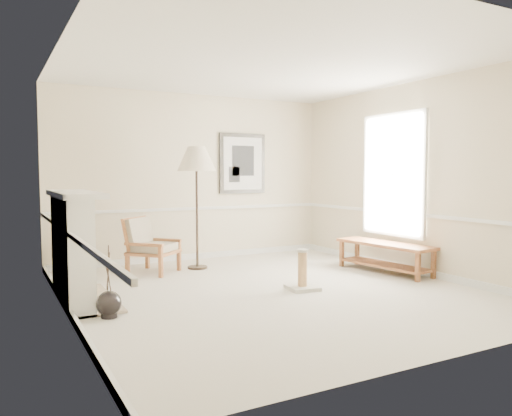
{
  "coord_description": "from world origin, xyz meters",
  "views": [
    {
      "loc": [
        -3.2,
        -5.52,
        1.52
      ],
      "look_at": [
        0.15,
        0.7,
        1.03
      ],
      "focal_mm": 35.0,
      "sensor_mm": 36.0,
      "label": 1
    }
  ],
  "objects": [
    {
      "name": "ground",
      "position": [
        0.0,
        0.0,
        0.0
      ],
      "size": [
        5.5,
        5.5,
        0.0
      ],
      "primitive_type": "plane",
      "color": "silver",
      "rests_on": "ground"
    },
    {
      "name": "room",
      "position": [
        0.14,
        0.08,
        1.87
      ],
      "size": [
        5.04,
        5.54,
        2.92
      ],
      "color": "beige",
      "rests_on": "ground"
    },
    {
      "name": "fireplace",
      "position": [
        -2.34,
        0.6,
        0.64
      ],
      "size": [
        0.64,
        1.64,
        1.31
      ],
      "color": "white",
      "rests_on": "ground"
    },
    {
      "name": "floor_vase",
      "position": [
        -2.11,
        -0.22,
        0.14
      ],
      "size": [
        0.26,
        0.26,
        0.77
      ],
      "rotation": [
        0.0,
        0.0,
        -0.4
      ],
      "color": "black",
      "rests_on": "ground"
    },
    {
      "name": "armchair",
      "position": [
        -1.06,
        1.94,
        0.46
      ],
      "size": [
        0.93,
        0.93,
        0.85
      ],
      "rotation": [
        0.0,
        0.0,
        0.75
      ],
      "color": "brown",
      "rests_on": "ground"
    },
    {
      "name": "floor_lamp",
      "position": [
        -0.28,
        1.88,
        1.69
      ],
      "size": [
        0.8,
        0.8,
        1.94
      ],
      "rotation": [
        0.0,
        0.0,
        0.4
      ],
      "color": "black",
      "rests_on": "ground"
    },
    {
      "name": "bench",
      "position": [
        2.15,
        0.23,
        0.31
      ],
      "size": [
        0.69,
        1.65,
        0.46
      ],
      "rotation": [
        0.0,
        0.0,
        0.14
      ],
      "color": "brown",
      "rests_on": "ground"
    },
    {
      "name": "scratching_post",
      "position": [
        0.39,
        -0.13,
        0.17
      ],
      "size": [
        0.42,
        0.42,
        0.53
      ],
      "rotation": [
        0.0,
        0.0,
        -0.11
      ],
      "color": "beige",
      "rests_on": "ground"
    }
  ]
}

